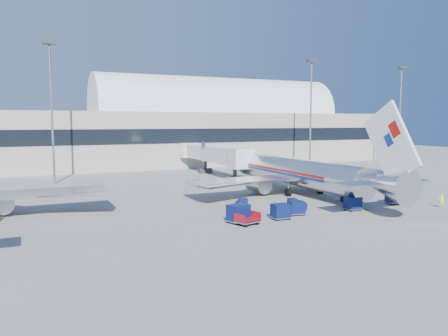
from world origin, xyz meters
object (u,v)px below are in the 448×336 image
cart_train_a (296,208)px  ramp_worker (441,201)px  barrier_mid (376,188)px  cart_open_red (248,221)px  mast_west (51,91)px  barrier_far (393,187)px  tug_right (349,196)px  cart_train_b (281,211)px  mast_far_east (401,101)px  airliner_main (301,173)px  cart_train_c (238,213)px  barrier_near (358,189)px  jetbridge_near (210,154)px  cart_solo_near (353,203)px  mast_east (311,98)px  tug_left (242,205)px  tug_lead (295,205)px  cart_solo_far (394,197)px

cart_train_a → ramp_worker: 17.88m
barrier_mid → cart_open_red: (-26.45, -10.68, -0.03)m
mast_west → barrier_far: 54.58m
tug_right → cart_train_b: size_ratio=1.30×
cart_train_a → cart_open_red: 7.05m
mast_far_east → airliner_main: bearing=-150.5°
mast_far_east → ramp_worker: (-35.86, -40.49, -13.99)m
ramp_worker → cart_train_c: bearing=46.7°
mast_west → barrier_near: (38.00, -28.00, -14.34)m
mast_west → ramp_worker: mast_west is taller
jetbridge_near → cart_solo_near: (1.17, -38.26, -3.10)m
ramp_worker → cart_solo_near: bearing=37.2°
mast_east → cart_solo_near: (-21.23, -37.45, -13.97)m
barrier_near → cart_open_red: barrier_near is taller
mast_west → tug_left: size_ratio=9.03×
airliner_main → cart_open_red: 20.24m
cart_train_a → cart_solo_near: 7.16m
mast_far_east → cart_open_red: bearing=-147.3°
mast_west → cart_train_c: bearing=-68.9°
jetbridge_near → cart_open_red: size_ratio=10.85×
mast_east → cart_solo_near: bearing=-119.5°
jetbridge_near → tug_lead: 36.25m
barrier_near → cart_train_b: 21.42m
tug_lead → cart_solo_far: 13.30m
airliner_main → mast_west: (-30.00, 25.49, 11.87)m
mast_west → barrier_far: bearing=-32.1°
cart_train_c → tug_right: bearing=-1.8°
barrier_mid → tug_lead: tug_lead is taller
barrier_far → cart_open_red: size_ratio=1.18×
cart_solo_far → ramp_worker: cart_solo_far is taller
mast_far_east → cart_train_a: size_ratio=12.21×
cart_train_b → ramp_worker: ramp_worker is taller
mast_west → mast_east: (50.00, 0.00, 0.00)m
barrier_mid → tug_left: (-23.85, -4.42, 0.22)m
cart_open_red → mast_east: bearing=32.7°
barrier_mid → tug_lead: (-18.50, -6.97, 0.21)m
tug_left → cart_train_c: size_ratio=1.03×
mast_far_east → cart_train_a: 66.33m
jetbridge_near → cart_train_a: 38.24m
tug_right → cart_open_red: 18.27m
airliner_main → tug_right: airliner_main is taller
tug_lead → jetbridge_near: bearing=92.3°
tug_lead → cart_solo_near: (5.97, -2.48, 0.17)m
barrier_near → cart_train_c: (-23.56, -9.51, 0.52)m
airliner_main → tug_left: 14.51m
airliner_main → cart_train_b: (-10.98, -12.43, -2.08)m
cart_train_a → mast_far_east: bearing=42.1°
mast_west → cart_open_red: 43.85m
barrier_far → cart_solo_near: size_ratio=1.63×
airliner_main → mast_east: 34.51m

